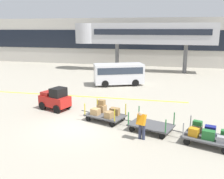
{
  "coord_description": "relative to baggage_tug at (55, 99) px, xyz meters",
  "views": [
    {
      "loc": [
        5.18,
        -12.59,
        5.5
      ],
      "look_at": [
        0.94,
        5.15,
        1.04
      ],
      "focal_mm": 40.21,
      "sensor_mm": 36.0,
      "label": 1
    }
  ],
  "objects": [
    {
      "name": "baggage_cart_lead",
      "position": [
        3.91,
        -1.3,
        -0.24
      ],
      "size": [
        3.07,
        2.07,
        1.17
      ],
      "color": "#4C4C4F",
      "rests_on": "ground_plane"
    },
    {
      "name": "apron_lead_line",
      "position": [
        0.63,
        3.66,
        -0.75
      ],
      "size": [
        17.01,
        0.58,
        0.01
      ],
      "primitive_type": "cube",
      "rotation": [
        0.0,
        0.0,
        0.02
      ],
      "color": "yellow",
      "rests_on": "ground_plane"
    },
    {
      "name": "terminal_building",
      "position": [
        2.51,
        23.3,
        2.76
      ],
      "size": [
        53.61,
        2.51,
        7.01
      ],
      "color": "#BCB7AD",
      "rests_on": "ground_plane"
    },
    {
      "name": "baggage_cart_tail",
      "position": [
        9.58,
        -3.23,
        -0.25
      ],
      "size": [
        3.07,
        2.07,
        1.1
      ],
      "color": "#4C4C4F",
      "rests_on": "ground_plane"
    },
    {
      "name": "shuttle_van",
      "position": [
        2.65,
        8.68,
        0.48
      ],
      "size": [
        5.16,
        3.62,
        2.1
      ],
      "color": "silver",
      "rests_on": "ground_plane"
    },
    {
      "name": "baggage_handler",
      "position": [
        6.39,
        -3.47,
        0.11
      ],
      "size": [
        0.51,
        0.52,
        1.56
      ],
      "color": "#2D334C",
      "rests_on": "ground_plane"
    },
    {
      "name": "baggage_cart_middle",
      "position": [
        6.78,
        -2.31,
        -0.41
      ],
      "size": [
        3.07,
        2.07,
        1.1
      ],
      "color": "#4C4C4F",
      "rests_on": "ground_plane"
    },
    {
      "name": "baggage_tug",
      "position": [
        0.0,
        0.0,
        0.0
      ],
      "size": [
        2.34,
        1.78,
        1.58
      ],
      "color": "red",
      "rests_on": "ground_plane"
    },
    {
      "name": "ground_plane",
      "position": [
        2.51,
        -2.68,
        -0.75
      ],
      "size": [
        120.0,
        120.0,
        0.0
      ],
      "primitive_type": "plane",
      "color": "#A8A08E"
    },
    {
      "name": "jet_bridge",
      "position": [
        3.25,
        17.31,
        4.06
      ],
      "size": [
        17.97,
        3.0,
        6.15
      ],
      "color": "#B7B7BC",
      "rests_on": "ground_plane"
    }
  ]
}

